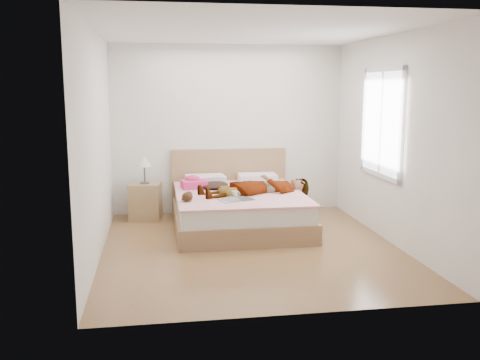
{
  "coord_description": "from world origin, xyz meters",
  "views": [
    {
      "loc": [
        -1.12,
        -6.27,
        1.97
      ],
      "look_at": [
        0.0,
        0.85,
        0.7
      ],
      "focal_mm": 40.0,
      "sensor_mm": 36.0,
      "label": 1
    }
  ],
  "objects_px": {
    "bed": "(238,207)",
    "magazine": "(237,199)",
    "coffee_mug": "(235,194)",
    "towel": "(194,183)",
    "nightstand": "(145,198)",
    "phone": "(219,176)",
    "woman": "(258,184)",
    "plush_toy": "(188,196)"
  },
  "relations": [
    {
      "from": "bed",
      "to": "magazine",
      "type": "distance_m",
      "value": 0.65
    },
    {
      "from": "magazine",
      "to": "coffee_mug",
      "type": "distance_m",
      "value": 0.19
    },
    {
      "from": "bed",
      "to": "towel",
      "type": "height_order",
      "value": "bed"
    },
    {
      "from": "towel",
      "to": "nightstand",
      "type": "distance_m",
      "value": 0.81
    },
    {
      "from": "phone",
      "to": "bed",
      "type": "bearing_deg",
      "value": -64.21
    },
    {
      "from": "bed",
      "to": "magazine",
      "type": "bearing_deg",
      "value": -99.52
    },
    {
      "from": "woman",
      "to": "bed",
      "type": "height_order",
      "value": "bed"
    },
    {
      "from": "phone",
      "to": "coffee_mug",
      "type": "relative_size",
      "value": 0.81
    },
    {
      "from": "towel",
      "to": "magazine",
      "type": "bearing_deg",
      "value": -61.28
    },
    {
      "from": "bed",
      "to": "towel",
      "type": "distance_m",
      "value": 0.74
    },
    {
      "from": "coffee_mug",
      "to": "nightstand",
      "type": "relative_size",
      "value": 0.12
    },
    {
      "from": "woman",
      "to": "magazine",
      "type": "xyz_separation_m",
      "value": [
        -0.36,
        -0.47,
        -0.1
      ]
    },
    {
      "from": "plush_toy",
      "to": "nightstand",
      "type": "xyz_separation_m",
      "value": [
        -0.56,
        1.17,
        -0.25
      ]
    },
    {
      "from": "coffee_mug",
      "to": "phone",
      "type": "bearing_deg",
      "value": 101.06
    },
    {
      "from": "magazine",
      "to": "plush_toy",
      "type": "distance_m",
      "value": 0.65
    },
    {
      "from": "bed",
      "to": "magazine",
      "type": "relative_size",
      "value": 4.04
    },
    {
      "from": "phone",
      "to": "towel",
      "type": "relative_size",
      "value": 0.23
    },
    {
      "from": "woman",
      "to": "towel",
      "type": "distance_m",
      "value": 0.96
    },
    {
      "from": "phone",
      "to": "nightstand",
      "type": "height_order",
      "value": "nightstand"
    },
    {
      "from": "plush_toy",
      "to": "nightstand",
      "type": "height_order",
      "value": "nightstand"
    },
    {
      "from": "woman",
      "to": "bed",
      "type": "distance_m",
      "value": 0.45
    },
    {
      "from": "coffee_mug",
      "to": "plush_toy",
      "type": "bearing_deg",
      "value": -166.24
    },
    {
      "from": "phone",
      "to": "bed",
      "type": "distance_m",
      "value": 0.55
    },
    {
      "from": "magazine",
      "to": "nightstand",
      "type": "xyz_separation_m",
      "value": [
        -1.2,
        1.2,
        -0.2
      ]
    },
    {
      "from": "phone",
      "to": "woman",
      "type": "bearing_deg",
      "value": -53.91
    },
    {
      "from": "phone",
      "to": "towel",
      "type": "height_order",
      "value": "phone"
    },
    {
      "from": "magazine",
      "to": "nightstand",
      "type": "bearing_deg",
      "value": 135.09
    },
    {
      "from": "phone",
      "to": "magazine",
      "type": "height_order",
      "value": "phone"
    },
    {
      "from": "bed",
      "to": "woman",
      "type": "bearing_deg",
      "value": -25.55
    },
    {
      "from": "woman",
      "to": "plush_toy",
      "type": "relative_size",
      "value": 7.09
    },
    {
      "from": "plush_toy",
      "to": "nightstand",
      "type": "distance_m",
      "value": 1.32
    },
    {
      "from": "bed",
      "to": "coffee_mug",
      "type": "bearing_deg",
      "value": -104.41
    },
    {
      "from": "phone",
      "to": "magazine",
      "type": "xyz_separation_m",
      "value": [
        0.14,
        -0.87,
        -0.16
      ]
    },
    {
      "from": "woman",
      "to": "towel",
      "type": "xyz_separation_m",
      "value": [
        -0.86,
        0.44,
        -0.04
      ]
    },
    {
      "from": "coffee_mug",
      "to": "magazine",
      "type": "bearing_deg",
      "value": -88.28
    },
    {
      "from": "coffee_mug",
      "to": "nightstand",
      "type": "height_order",
      "value": "nightstand"
    },
    {
      "from": "phone",
      "to": "coffee_mug",
      "type": "bearing_deg",
      "value": -94.19
    },
    {
      "from": "phone",
      "to": "coffee_mug",
      "type": "xyz_separation_m",
      "value": [
        0.13,
        -0.69,
        -0.13
      ]
    },
    {
      "from": "phone",
      "to": "bed",
      "type": "xyz_separation_m",
      "value": [
        0.24,
        -0.28,
        -0.4
      ]
    },
    {
      "from": "towel",
      "to": "coffee_mug",
      "type": "xyz_separation_m",
      "value": [
        0.49,
        -0.72,
        -0.03
      ]
    },
    {
      "from": "plush_toy",
      "to": "nightstand",
      "type": "relative_size",
      "value": 0.24
    },
    {
      "from": "phone",
      "to": "plush_toy",
      "type": "relative_size",
      "value": 0.38
    }
  ]
}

